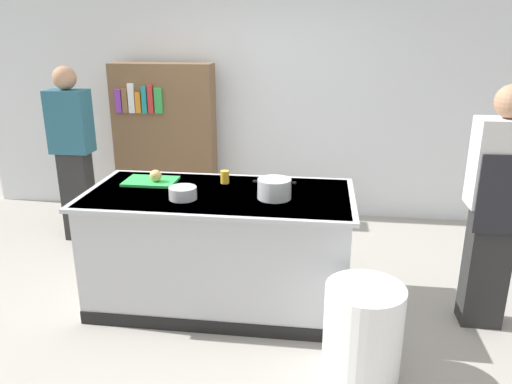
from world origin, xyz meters
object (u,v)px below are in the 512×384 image
Objects in this scene: mixing_bowl at (183,193)px; trash_bin at (363,332)px; person_guest at (73,151)px; juice_cup at (225,177)px; bookshelf at (165,142)px; onion at (156,176)px; person_chef at (496,205)px; stock_pot at (274,189)px.

mixing_bowl reaches higher than trash_bin.
mixing_bowl is 1.88m from person_guest.
juice_cup is 0.06× the size of bookshelf.
juice_cup reaches higher than mixing_bowl.
onion is at bearing -170.31° from juice_cup.
bookshelf is (-0.98, 1.56, -0.10)m from juice_cup.
onion is at bearing 150.00° from trash_bin.
mixing_bowl is 1.98× the size of juice_cup.
trash_bin is 1.29m from person_chef.
onion reaches higher than trash_bin.
person_chef is at bearing -32.49° from bookshelf.
person_chef and person_guest have the same top height.
stock_pot reaches higher than trash_bin.
stock_pot is at bearing 56.79° from person_guest.
bookshelf is at bearing 48.33° from person_chef.
trash_bin is at bearing -51.88° from bookshelf.
person_guest is at bearing 154.23° from juice_cup.
stock_pot is at bearing 131.99° from trash_bin.
person_guest is 1.01× the size of bookshelf.
mixing_bowl is at bearing -171.33° from stock_pot.
person_guest is at bearing 151.83° from stock_pot.
onion is 0.47× the size of mixing_bowl.
trash_bin is (1.02, -0.99, -0.65)m from juice_cup.
trash_bin is 3.29m from person_guest.
bookshelf is (-2.00, 2.55, 0.55)m from trash_bin.
onion is at bearing 133.76° from mixing_bowl.
person_guest reaches higher than mixing_bowl.
juice_cup is 1.85m from person_guest.
juice_cup is 1.94m from person_chef.
juice_cup is 0.17× the size of trash_bin.
juice_cup is 0.06× the size of person_guest.
person_chef is 3.75m from person_guest.
onion is 0.31× the size of stock_pot.
person_chef is at bearing 38.06° from trash_bin.
person_guest is at bearing 146.32° from trash_bin.
person_guest reaches higher than stock_pot.
bookshelf is at bearing 126.60° from stock_pot.
bookshelf reaches higher than onion.
onion is 0.44m from mixing_bowl.
trash_bin is (1.55, -0.90, -0.66)m from onion.
onion reaches higher than mixing_bowl.
mixing_bowl is at bearing -119.27° from juice_cup.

